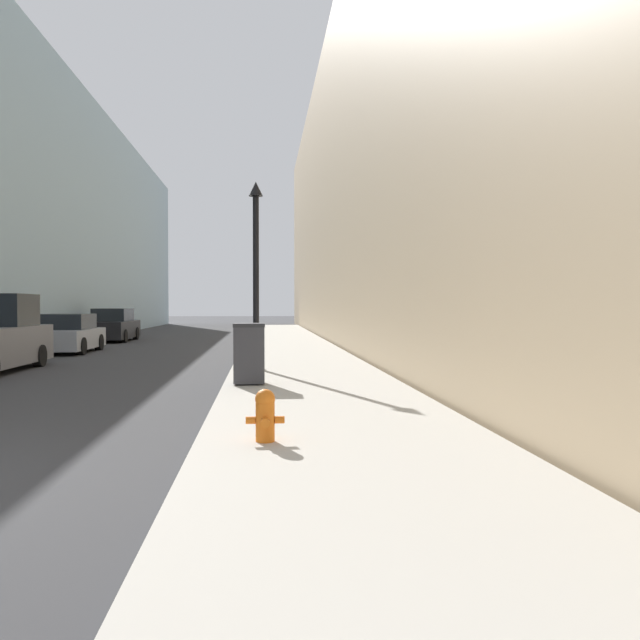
% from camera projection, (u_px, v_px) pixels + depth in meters
% --- Properties ---
extents(sidewalk_right, '(3.84, 60.00, 0.12)m').
position_uv_depth(sidewalk_right, '(291.00, 351.00, 23.83)').
color(sidewalk_right, '#B7B2A8').
rests_on(sidewalk_right, ground).
extents(building_right_stone, '(12.00, 60.00, 15.19)m').
position_uv_depth(building_right_stone, '(439.00, 194.00, 32.35)').
color(building_right_stone, tan).
rests_on(building_right_stone, ground).
extents(fire_hydrant, '(0.47, 0.36, 0.64)m').
position_uv_depth(fire_hydrant, '(265.00, 414.00, 7.60)').
color(fire_hydrant, orange).
rests_on(fire_hydrant, sidewalk_right).
extents(trash_bin, '(0.66, 0.59, 1.29)m').
position_uv_depth(trash_bin, '(249.00, 353.00, 13.14)').
color(trash_bin, '#3D3D42').
rests_on(trash_bin, sidewalk_right).
extents(lamppost, '(0.37, 0.37, 4.90)m').
position_uv_depth(lamppost, '(256.00, 267.00, 16.32)').
color(lamppost, black).
rests_on(lamppost, sidewalk_right).
extents(parked_sedan_near, '(1.98, 4.04, 1.47)m').
position_uv_depth(parked_sedan_near, '(67.00, 335.00, 23.57)').
color(parked_sedan_near, '#A3A8B2').
rests_on(parked_sedan_near, ground).
extents(parked_sedan_far, '(1.88, 4.64, 1.64)m').
position_uv_depth(parked_sedan_far, '(113.00, 326.00, 31.21)').
color(parked_sedan_far, black).
rests_on(parked_sedan_far, ground).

